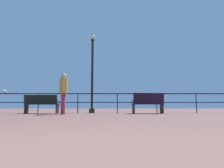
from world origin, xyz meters
TOP-DOWN VIEW (x-y plane):
  - pier_railing at (0.00, 9.26)m, footprint 22.62×0.05m
  - bench_near_left at (-2.65, 8.51)m, footprint 1.60×0.62m
  - bench_near_right at (2.49, 8.50)m, footprint 1.53×0.79m
  - lamppost_center at (-0.31, 9.42)m, footprint 0.29×0.29m
  - person_by_bench at (-1.36, 7.54)m, footprint 0.34×0.57m
  - seagull_on_rail at (-4.84, 9.27)m, footprint 0.43×0.21m

SIDE VIEW (x-z plane):
  - bench_near_left at x=-2.65m, z-range 0.06..0.95m
  - bench_near_right at x=2.49m, z-range 0.04..1.02m
  - pier_railing at x=0.00m, z-range 0.25..1.27m
  - person_by_bench at x=-1.36m, z-range 0.13..1.92m
  - seagull_on_rail at x=-4.84m, z-range 1.01..1.22m
  - lamppost_center at x=-0.31m, z-range 0.07..4.43m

